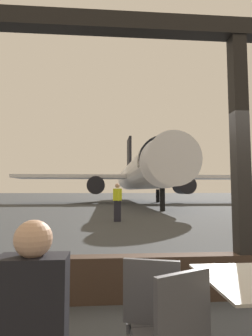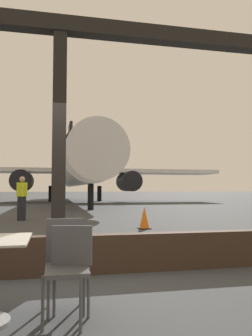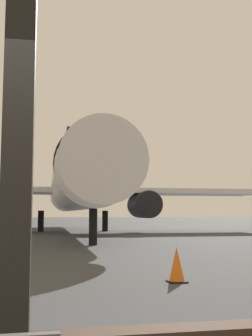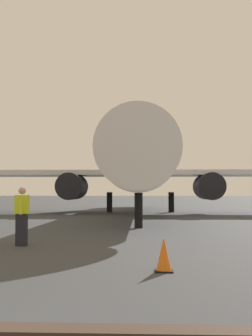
{
  "view_description": "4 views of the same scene",
  "coord_description": "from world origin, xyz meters",
  "px_view_note": "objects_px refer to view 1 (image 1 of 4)",
  "views": [
    {
      "loc": [
        -1.87,
        -3.6,
        1.41
      ],
      "look_at": [
        -0.31,
        16.22,
        3.05
      ],
      "focal_mm": 29.16,
      "sensor_mm": 36.0,
      "label": 1
    },
    {
      "loc": [
        -0.08,
        -5.06,
        1.24
      ],
      "look_at": [
        3.91,
        13.38,
        2.42
      ],
      "focal_mm": 36.13,
      "sensor_mm": 36.0,
      "label": 2
    },
    {
      "loc": [
        0.2,
        -2.86,
        1.34
      ],
      "look_at": [
        3.36,
        14.01,
        3.22
      ],
      "focal_mm": 44.68,
      "sensor_mm": 36.0,
      "label": 3
    },
    {
      "loc": [
        2.31,
        -3.2,
        1.61
      ],
      "look_at": [
        1.49,
        17.25,
        2.77
      ],
      "focal_mm": 44.15,
      "sensor_mm": 36.0,
      "label": 4
    }
  ],
  "objects_px": {
    "airplane": "(140,174)",
    "traffic_cone": "(244,223)",
    "cafe_chair_side_extra": "(173,332)",
    "ground_crew_worker": "(117,202)",
    "cafe_chair_aisle_left": "(153,309)",
    "seated_passenger": "(33,316)"
  },
  "relations": [
    {
      "from": "airplane",
      "to": "traffic_cone",
      "type": "bearing_deg",
      "value": -88.42
    },
    {
      "from": "cafe_chair_side_extra",
      "to": "ground_crew_worker",
      "type": "distance_m",
      "value": 10.87
    },
    {
      "from": "cafe_chair_aisle_left",
      "to": "airplane",
      "type": "height_order",
      "value": "airplane"
    },
    {
      "from": "seated_passenger",
      "to": "ground_crew_worker",
      "type": "distance_m",
      "value": 10.9
    },
    {
      "from": "cafe_chair_aisle_left",
      "to": "ground_crew_worker",
      "type": "relative_size",
      "value": 0.53
    },
    {
      "from": "cafe_chair_side_extra",
      "to": "traffic_cone",
      "type": "relative_size",
      "value": 1.36
    },
    {
      "from": "cafe_chair_aisle_left",
      "to": "traffic_cone",
      "type": "bearing_deg",
      "value": 57.95
    },
    {
      "from": "seated_passenger",
      "to": "airplane",
      "type": "height_order",
      "value": "airplane"
    },
    {
      "from": "cafe_chair_side_extra",
      "to": "seated_passenger",
      "type": "bearing_deg",
      "value": 179.23
    },
    {
      "from": "cafe_chair_aisle_left",
      "to": "traffic_cone",
      "type": "distance_m",
      "value": 7.99
    },
    {
      "from": "cafe_chair_side_extra",
      "to": "cafe_chair_aisle_left",
      "type": "bearing_deg",
      "value": 100.4
    },
    {
      "from": "airplane",
      "to": "seated_passenger",
      "type": "bearing_deg",
      "value": -98.69
    },
    {
      "from": "cafe_chair_side_extra",
      "to": "traffic_cone",
      "type": "height_order",
      "value": "cafe_chair_side_extra"
    },
    {
      "from": "ground_crew_worker",
      "to": "traffic_cone",
      "type": "distance_m",
      "value": 5.52
    },
    {
      "from": "cafe_chair_aisle_left",
      "to": "ground_crew_worker",
      "type": "xyz_separation_m",
      "value": [
        0.23,
        10.53,
        0.35
      ]
    },
    {
      "from": "cafe_chair_side_extra",
      "to": "ground_crew_worker",
      "type": "bearing_deg",
      "value": 89.11
    },
    {
      "from": "cafe_chair_aisle_left",
      "to": "seated_passenger",
      "type": "xyz_separation_m",
      "value": [
        -0.78,
        -0.32,
        0.12
      ]
    },
    {
      "from": "cafe_chair_aisle_left",
      "to": "cafe_chair_side_extra",
      "type": "xyz_separation_m",
      "value": [
        0.06,
        -0.33,
        0.0
      ]
    },
    {
      "from": "seated_passenger",
      "to": "traffic_cone",
      "type": "relative_size",
      "value": 1.81
    },
    {
      "from": "traffic_cone",
      "to": "cafe_chair_aisle_left",
      "type": "bearing_deg",
      "value": -122.05
    },
    {
      "from": "cafe_chair_aisle_left",
      "to": "ground_crew_worker",
      "type": "distance_m",
      "value": 10.53
    },
    {
      "from": "cafe_chair_aisle_left",
      "to": "traffic_cone",
      "type": "relative_size",
      "value": 1.35
    }
  ]
}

